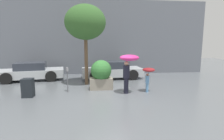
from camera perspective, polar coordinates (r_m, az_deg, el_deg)
ground_plane at (r=8.51m, az=-3.21°, el=-8.74°), size 40.00×40.00×0.00m
building_facade at (r=14.61m, az=-4.45°, el=10.52°), size 18.00×0.30×6.00m
planter_box at (r=9.75m, az=-3.55°, el=-1.29°), size 1.27×1.15×1.63m
person_adult at (r=8.76m, az=5.39°, el=2.16°), size 0.96×0.96×1.99m
person_child at (r=9.30m, az=11.79°, el=-0.89°), size 0.65×0.65×1.28m
parked_car_near at (r=12.77m, az=0.00°, el=-0.07°), size 4.45×2.28×1.24m
parked_car_far at (r=13.34m, az=-24.87°, el=-0.52°), size 4.55×2.56×1.24m
street_tree at (r=10.87m, az=-8.70°, el=15.03°), size 2.45×2.45×4.82m
parking_meter at (r=9.34m, az=-14.38°, el=-1.46°), size 0.14×0.14×1.32m
newspaper_box at (r=9.27m, az=-25.74°, el=-5.25°), size 0.50×0.44×0.90m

